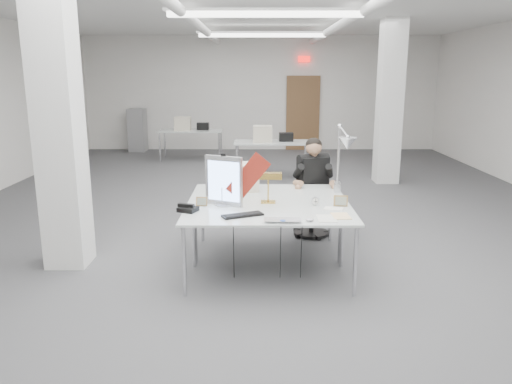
{
  "coord_description": "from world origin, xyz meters",
  "views": [
    {
      "loc": [
        -0.13,
        -7.48,
        2.16
      ],
      "look_at": [
        -0.14,
        -2.0,
        0.86
      ],
      "focal_mm": 35.0,
      "sensor_mm": 36.0,
      "label": 1
    }
  ],
  "objects_px": {
    "seated_person": "(313,171)",
    "bankers_lamp": "(268,188)",
    "desk_main": "(269,214)",
    "monitor": "(224,181)",
    "laptop": "(283,222)",
    "office_chair": "(312,198)",
    "architect_lamp": "(342,155)",
    "beige_monitor": "(242,177)",
    "desk_phone": "(188,209)"
  },
  "relations": [
    {
      "from": "office_chair",
      "to": "laptop",
      "type": "bearing_deg",
      "value": -124.91
    },
    {
      "from": "seated_person",
      "to": "architect_lamp",
      "type": "bearing_deg",
      "value": -94.94
    },
    {
      "from": "office_chair",
      "to": "laptop",
      "type": "height_order",
      "value": "office_chair"
    },
    {
      "from": "laptop",
      "to": "desk_phone",
      "type": "xyz_separation_m",
      "value": [
        -0.97,
        0.43,
        0.01
      ]
    },
    {
      "from": "desk_main",
      "to": "monitor",
      "type": "distance_m",
      "value": 0.64
    },
    {
      "from": "office_chair",
      "to": "architect_lamp",
      "type": "height_order",
      "value": "architect_lamp"
    },
    {
      "from": "laptop",
      "to": "bankers_lamp",
      "type": "bearing_deg",
      "value": 100.84
    },
    {
      "from": "bankers_lamp",
      "to": "desk_main",
      "type": "bearing_deg",
      "value": -86.32
    },
    {
      "from": "laptop",
      "to": "seated_person",
      "type": "bearing_deg",
      "value": 77.28
    },
    {
      "from": "architect_lamp",
      "to": "office_chair",
      "type": "bearing_deg",
      "value": 123.58
    },
    {
      "from": "seated_person",
      "to": "bankers_lamp",
      "type": "relative_size",
      "value": 2.9
    },
    {
      "from": "bankers_lamp",
      "to": "architect_lamp",
      "type": "bearing_deg",
      "value": 20.63
    },
    {
      "from": "desk_main",
      "to": "monitor",
      "type": "relative_size",
      "value": 3.32
    },
    {
      "from": "office_chair",
      "to": "architect_lamp",
      "type": "relative_size",
      "value": 1.04
    },
    {
      "from": "office_chair",
      "to": "monitor",
      "type": "distance_m",
      "value": 1.74
    },
    {
      "from": "beige_monitor",
      "to": "architect_lamp",
      "type": "height_order",
      "value": "architect_lamp"
    },
    {
      "from": "laptop",
      "to": "monitor",
      "type": "bearing_deg",
      "value": 133.3
    },
    {
      "from": "laptop",
      "to": "beige_monitor",
      "type": "relative_size",
      "value": 1.03
    },
    {
      "from": "seated_person",
      "to": "laptop",
      "type": "distance_m",
      "value": 1.95
    },
    {
      "from": "bankers_lamp",
      "to": "office_chair",
      "type": "bearing_deg",
      "value": 65.03
    },
    {
      "from": "seated_person",
      "to": "architect_lamp",
      "type": "xyz_separation_m",
      "value": [
        0.23,
        -0.83,
        0.35
      ]
    },
    {
      "from": "bankers_lamp",
      "to": "desk_phone",
      "type": "height_order",
      "value": "bankers_lamp"
    },
    {
      "from": "desk_main",
      "to": "office_chair",
      "type": "relative_size",
      "value": 1.73
    },
    {
      "from": "desk_main",
      "to": "laptop",
      "type": "xyz_separation_m",
      "value": [
        0.12,
        -0.39,
        0.03
      ]
    },
    {
      "from": "laptop",
      "to": "bankers_lamp",
      "type": "xyz_separation_m",
      "value": [
        -0.12,
        0.8,
        0.16
      ]
    },
    {
      "from": "laptop",
      "to": "desk_main",
      "type": "bearing_deg",
      "value": 109.52
    },
    {
      "from": "desk_phone",
      "to": "monitor",
      "type": "bearing_deg",
      "value": 58.5
    },
    {
      "from": "desk_phone",
      "to": "bankers_lamp",
      "type": "bearing_deg",
      "value": 45.69
    },
    {
      "from": "seated_person",
      "to": "monitor",
      "type": "relative_size",
      "value": 1.83
    },
    {
      "from": "architect_lamp",
      "to": "laptop",
      "type": "bearing_deg",
      "value": -105.7
    },
    {
      "from": "laptop",
      "to": "desk_phone",
      "type": "distance_m",
      "value": 1.06
    },
    {
      "from": "office_chair",
      "to": "seated_person",
      "type": "relative_size",
      "value": 1.05
    },
    {
      "from": "monitor",
      "to": "office_chair",
      "type": "bearing_deg",
      "value": 73.18
    },
    {
      "from": "monitor",
      "to": "bankers_lamp",
      "type": "height_order",
      "value": "monitor"
    },
    {
      "from": "office_chair",
      "to": "seated_person",
      "type": "xyz_separation_m",
      "value": [
        0.0,
        -0.05,
        0.38
      ]
    },
    {
      "from": "seated_person",
      "to": "beige_monitor",
      "type": "relative_size",
      "value": 2.81
    },
    {
      "from": "desk_phone",
      "to": "beige_monitor",
      "type": "relative_size",
      "value": 0.52
    },
    {
      "from": "desk_phone",
      "to": "beige_monitor",
      "type": "xyz_separation_m",
      "value": [
        0.54,
        0.97,
        0.14
      ]
    },
    {
      "from": "office_chair",
      "to": "desk_phone",
      "type": "height_order",
      "value": "office_chair"
    },
    {
      "from": "office_chair",
      "to": "seated_person",
      "type": "height_order",
      "value": "seated_person"
    },
    {
      "from": "monitor",
      "to": "architect_lamp",
      "type": "bearing_deg",
      "value": 40.05
    },
    {
      "from": "office_chair",
      "to": "laptop",
      "type": "xyz_separation_m",
      "value": [
        -0.5,
        -1.93,
        0.25
      ]
    },
    {
      "from": "office_chair",
      "to": "architect_lamp",
      "type": "distance_m",
      "value": 1.17
    },
    {
      "from": "monitor",
      "to": "desk_main",
      "type": "bearing_deg",
      "value": -7.24
    },
    {
      "from": "office_chair",
      "to": "monitor",
      "type": "height_order",
      "value": "monitor"
    },
    {
      "from": "desk_phone",
      "to": "architect_lamp",
      "type": "xyz_separation_m",
      "value": [
        1.7,
        0.62,
        0.48
      ]
    },
    {
      "from": "bankers_lamp",
      "to": "laptop",
      "type": "bearing_deg",
      "value": -77.63
    },
    {
      "from": "monitor",
      "to": "seated_person",
      "type": "bearing_deg",
      "value": 72.0
    },
    {
      "from": "laptop",
      "to": "bankers_lamp",
      "type": "distance_m",
      "value": 0.82
    },
    {
      "from": "seated_person",
      "to": "desk_phone",
      "type": "distance_m",
      "value": 2.07
    }
  ]
}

